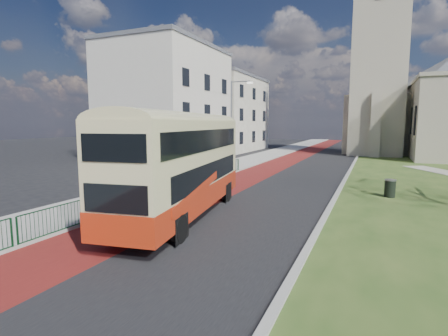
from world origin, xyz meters
The scene contains 13 objects.
ground centered at (0.00, 0.00, 0.00)m, with size 160.00×160.00×0.00m, color black.
road_carriageway centered at (1.50, 20.00, 0.01)m, with size 9.00×120.00×0.01m, color black.
bus_lane centered at (-1.20, 20.00, 0.01)m, with size 3.40×120.00×0.01m, color #591414.
pavement_west centered at (-5.00, 20.00, 0.06)m, with size 4.00×120.00×0.12m, color gray.
kerb_west centered at (-3.00, 20.00, 0.07)m, with size 0.25×120.00×0.13m, color #999993.
kerb_east centered at (6.10, 22.00, 0.07)m, with size 0.25×80.00×0.13m, color #999993.
pedestrian_railing centered at (-2.95, 4.00, 0.55)m, with size 0.07×24.00×1.12m.
gothic_church centered at (12.56, 38.00, 13.13)m, with size 16.38×18.00×40.00m.
street_block_near centered at (-14.00, 22.00, 6.51)m, with size 10.30×14.30×13.00m.
street_block_far centered at (-14.00, 38.00, 5.76)m, with size 10.30×16.30×11.50m.
streetlamp centered at (-4.35, 18.00, 4.59)m, with size 2.13×0.18×8.00m.
bus centered at (0.15, 0.69, 2.57)m, with size 4.11×11.03×4.51m.
litter_bin centered at (8.91, 8.95, 0.55)m, with size 0.83×0.83×1.01m.
Camera 1 is at (7.96, -12.70, 4.21)m, focal length 28.00 mm.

